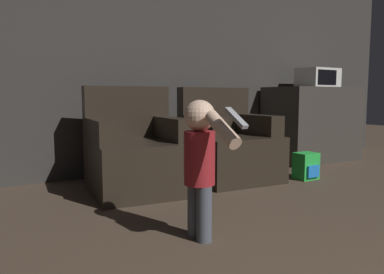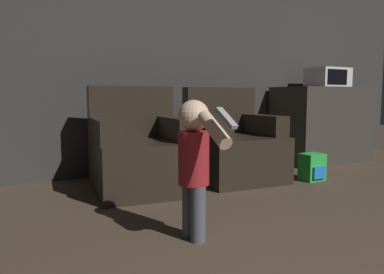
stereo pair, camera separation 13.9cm
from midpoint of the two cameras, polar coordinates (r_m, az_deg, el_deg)
name	(u,v)px [view 2 (the right image)]	position (r m, az deg, el deg)	size (l,w,h in m)	color
wall_back	(123,53)	(4.10, -9.49, 12.58)	(8.40, 0.05, 2.60)	#33302D
armchair_left	(139,153)	(3.37, -6.87, -2.51)	(0.87, 0.93, 0.93)	black
armchair_right	(232,147)	(3.83, 7.21, -1.47)	(0.86, 0.91, 0.93)	black
person_toddler	(194,158)	(2.15, 2.23, -3.24)	(0.18, 0.57, 0.82)	#474C56
toy_backpack	(312,167)	(3.96, 18.83, -4.38)	(0.22, 0.20, 0.27)	green
kitchen_counter	(321,124)	(5.14, 19.87, 1.81)	(1.19, 0.67, 0.96)	#38332D
microwave	(328,78)	(5.19, 20.73, 8.46)	(0.48, 0.37, 0.25)	silver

